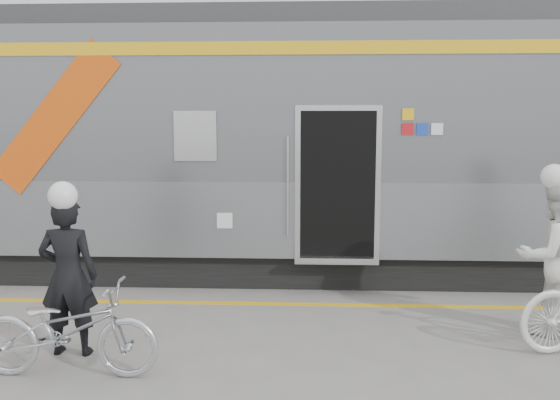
{
  "coord_description": "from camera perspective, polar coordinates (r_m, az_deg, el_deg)",
  "views": [
    {
      "loc": [
        0.08,
        -5.59,
        2.48
      ],
      "look_at": [
        -0.27,
        1.6,
        1.5
      ],
      "focal_mm": 38.0,
      "sensor_mm": 36.0,
      "label": 1
    }
  ],
  "objects": [
    {
      "name": "ground",
      "position": [
        6.11,
        1.84,
        -16.18
      ],
      "size": [
        90.0,
        90.0,
        0.0
      ],
      "primitive_type": "plane",
      "color": "slate",
      "rests_on": "ground"
    },
    {
      "name": "train",
      "position": [
        9.95,
        -7.59,
        5.24
      ],
      "size": [
        24.0,
        3.17,
        4.1
      ],
      "color": "black",
      "rests_on": "ground"
    },
    {
      "name": "safety_strip",
      "position": [
        8.12,
        2.09,
        -9.99
      ],
      "size": [
        24.0,
        0.12,
        0.01
      ],
      "primitive_type": "cube",
      "color": "gold",
      "rests_on": "ground"
    },
    {
      "name": "man",
      "position": [
        6.65,
        -19.71,
        -6.91
      ],
      "size": [
        0.62,
        0.41,
        1.7
      ],
      "primitive_type": "imported",
      "rotation": [
        0.0,
        0.0,
        3.15
      ],
      "color": "black",
      "rests_on": "ground"
    },
    {
      "name": "bicycle_left",
      "position": [
        6.2,
        -19.77,
        -11.66
      ],
      "size": [
        1.78,
        0.64,
        0.93
      ],
      "primitive_type": "imported",
      "rotation": [
        0.0,
        0.0,
        1.58
      ],
      "color": "#B2B6BA",
      "rests_on": "ground"
    },
    {
      "name": "woman",
      "position": [
        7.54,
        24.79,
        -5.0
      ],
      "size": [
        1.0,
        0.84,
        1.82
      ],
      "primitive_type": "imported",
      "rotation": [
        0.0,
        0.0,
        3.33
      ],
      "color": "white",
      "rests_on": "ground"
    },
    {
      "name": "helmet_man",
      "position": [
        6.48,
        -20.11,
        1.63
      ],
      "size": [
        0.29,
        0.29,
        0.29
      ],
      "primitive_type": "sphere",
      "color": "white",
      "rests_on": "man"
    },
    {
      "name": "helmet_woman",
      "position": [
        7.39,
        25.26,
        3.01
      ],
      "size": [
        0.29,
        0.29,
        0.29
      ],
      "primitive_type": "sphere",
      "color": "white",
      "rests_on": "woman"
    }
  ]
}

